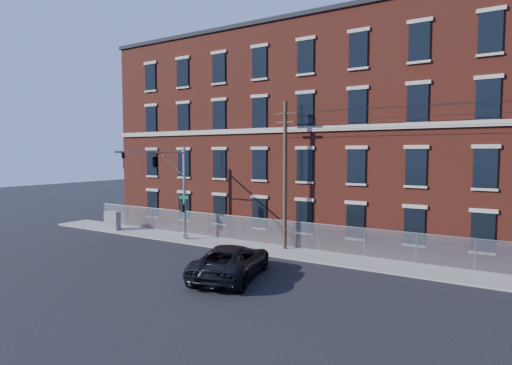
{
  "coord_description": "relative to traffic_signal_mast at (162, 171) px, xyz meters",
  "views": [
    {
      "loc": [
        15.05,
        -19.51,
        6.63
      ],
      "look_at": [
        0.67,
        4.0,
        4.71
      ],
      "focal_mm": 29.29,
      "sensor_mm": 36.0,
      "label": 1
    }
  ],
  "objects": [
    {
      "name": "traffic_signal_mast",
      "position": [
        0.0,
        0.0,
        0.0
      ],
      "size": [
        0.9,
        6.75,
        7.0
      ],
      "color": "#9EA0A5",
      "rests_on": "ground"
    },
    {
      "name": "mill_building",
      "position": [
        18.0,
        11.75,
        2.76
      ],
      "size": [
        55.3,
        14.32,
        16.3
      ],
      "color": "maroon",
      "rests_on": "ground"
    },
    {
      "name": "chain_link_fence",
      "position": [
        18.0,
        4.12,
        -4.33
      ],
      "size": [
        59.06,
        0.06,
        1.85
      ],
      "color": "#A5A8AD",
      "rests_on": "ground"
    },
    {
      "name": "utility_pole_near",
      "position": [
        8.0,
        3.42,
        -0.05
      ],
      "size": [
        1.8,
        0.28,
        10.0
      ],
      "color": "#433221",
      "rests_on": "ground"
    },
    {
      "name": "ground",
      "position": [
        6.0,
        -2.18,
        -5.39
      ],
      "size": [
        140.0,
        140.0,
        0.0
      ],
      "primitive_type": "plane",
      "color": "black",
      "rests_on": "ground"
    },
    {
      "name": "pickup_truck",
      "position": [
        8.45,
        -3.62,
        -4.5
      ],
      "size": [
        4.51,
        6.92,
        1.77
      ],
      "primitive_type": "imported",
      "rotation": [
        0.0,
        0.0,
        3.41
      ],
      "color": "black",
      "rests_on": "ground"
    },
    {
      "name": "utility_cabinet",
      "position": [
        -7.85,
        2.02,
        -4.49
      ],
      "size": [
        1.35,
        0.87,
        1.56
      ],
      "primitive_type": "cube",
      "rotation": [
        0.0,
        0.0,
        0.21
      ],
      "color": "gray",
      "rests_on": "sidewalk"
    },
    {
      "name": "sidewalk",
      "position": [
        18.0,
        2.82,
        -5.33
      ],
      "size": [
        65.0,
        3.0,
        0.12
      ],
      "primitive_type": "cube",
      "color": "gray",
      "rests_on": "ground"
    }
  ]
}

